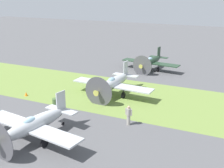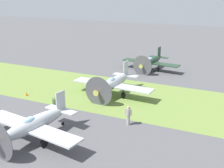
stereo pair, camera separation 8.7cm
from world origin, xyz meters
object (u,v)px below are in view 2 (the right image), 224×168
object	(u,v)px
airplane_trail	(151,61)
ground_crew_chief	(128,115)
airplane_wingman	(113,83)
runway_marker_cone	(26,94)
fuel_drum	(55,103)
airplane_lead	(33,124)

from	to	relation	value
airplane_trail	ground_crew_chief	size ratio (longest dim) A/B	4.88
airplane_wingman	ground_crew_chief	bearing A→B (deg)	128.08
ground_crew_chief	runway_marker_cone	size ratio (longest dim) A/B	3.93
fuel_drum	airplane_trail	bearing A→B (deg)	-103.85
airplane_lead	fuel_drum	distance (m)	6.63
fuel_drum	airplane_wingman	bearing A→B (deg)	-124.05
airplane_trail	runway_marker_cone	bearing A→B (deg)	66.80
airplane_wingman	airplane_trail	bearing A→B (deg)	-89.43
airplane_lead	runway_marker_cone	size ratio (longest dim) A/B	20.49
airplane_wingman	ground_crew_chief	world-z (taller)	airplane_wingman
airplane_trail	runway_marker_cone	size ratio (longest dim) A/B	19.18
airplane_lead	airplane_wingman	world-z (taller)	airplane_wingman
ground_crew_chief	airplane_wingman	bearing A→B (deg)	132.13
fuel_drum	runway_marker_cone	xyz separation A→B (m)	(4.75, -1.25, -0.23)
airplane_trail	runway_marker_cone	world-z (taller)	airplane_trail
airplane_lead	runway_marker_cone	bearing A→B (deg)	-37.11
airplane_wingman	ground_crew_chief	distance (m)	7.38
ground_crew_chief	runway_marker_cone	xyz separation A→B (m)	(12.66, -1.84, -0.69)
airplane_lead	runway_marker_cone	xyz separation A→B (m)	(7.20, -7.35, -1.12)
airplane_wingman	fuel_drum	distance (m)	6.65
airplane_wingman	fuel_drum	bearing A→B (deg)	59.11
airplane_lead	ground_crew_chief	size ratio (longest dim) A/B	5.21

